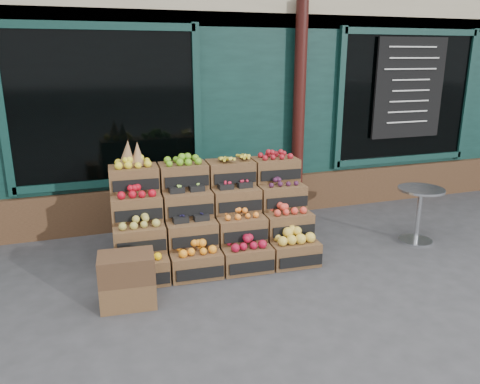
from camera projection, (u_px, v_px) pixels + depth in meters
name	position (u px, v px, depth m)	size (l,w,h in m)	color
ground	(277.00, 279.00, 5.25)	(60.00, 60.00, 0.00)	#373739
shop_facade	(177.00, 57.00, 9.22)	(12.00, 6.24, 4.80)	#0D2D27
crate_display	(212.00, 222.00, 5.74)	(2.42, 1.28, 1.48)	brown
spare_crates	(127.00, 280.00, 4.65)	(0.57, 0.42, 0.54)	brown
bistro_table	(419.00, 209.00, 6.19)	(0.60, 0.60, 0.75)	silver
shopkeeper	(85.00, 155.00, 7.10)	(0.71, 0.46, 1.94)	#13441B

